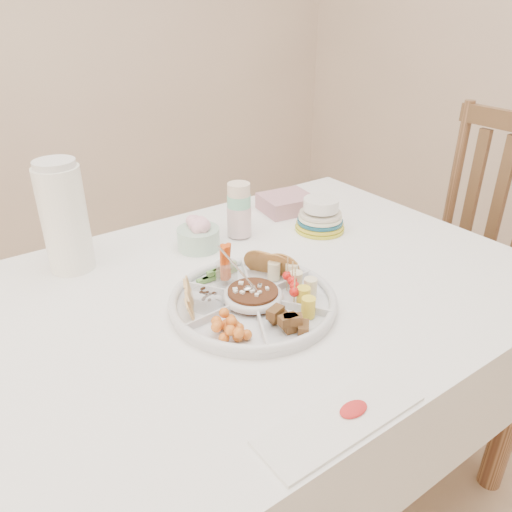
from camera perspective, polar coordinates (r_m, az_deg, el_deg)
floor at (r=1.75m, az=-1.29°, el=-25.58°), size 4.00×4.00×0.00m
wall_back at (r=2.93m, az=-26.61°, el=24.14°), size 4.00×0.02×2.70m
dining_table at (r=1.46m, az=-1.45°, el=-16.64°), size 1.52×1.02×0.76m
chair at (r=1.87m, az=21.59°, el=-1.79°), size 0.47×0.47×1.08m
party_tray at (r=1.15m, az=-0.35°, el=-4.90°), size 0.41×0.41×0.04m
bean_dip at (r=1.14m, az=-0.35°, el=-4.58°), size 0.12×0.12×0.04m
tortillas at (r=1.24m, az=1.78°, el=-1.04°), size 0.12×0.12×0.06m
carrot_cucumber at (r=1.22m, az=-4.23°, el=-0.70°), size 0.11×0.11×0.09m
pita_raisins at (r=1.13m, az=-6.91°, el=-4.53°), size 0.11×0.11×0.05m
cherries at (r=1.04m, az=-2.92°, el=-7.88°), size 0.11×0.11×0.04m
granola_chunks at (r=1.06m, az=4.12°, el=-7.19°), size 0.11×0.11×0.05m
banana_tomato at (r=1.15m, az=6.03°, el=-2.77°), size 0.11×0.11×0.08m
cup_stack at (r=1.46m, az=-1.96°, el=5.82°), size 0.09×0.09×0.20m
thermos at (r=1.35m, az=-21.09°, el=4.33°), size 0.14×0.14×0.30m
flower_bowl at (r=1.41m, az=-6.62°, el=2.56°), size 0.13×0.13×0.09m
napkin_stack at (r=1.67m, az=3.48°, el=6.07°), size 0.18×0.16×0.05m
plate_stack at (r=1.53m, az=7.37°, el=4.64°), size 0.18×0.18×0.10m
placemat at (r=0.90m, az=9.64°, el=-17.93°), size 0.31×0.10×0.01m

